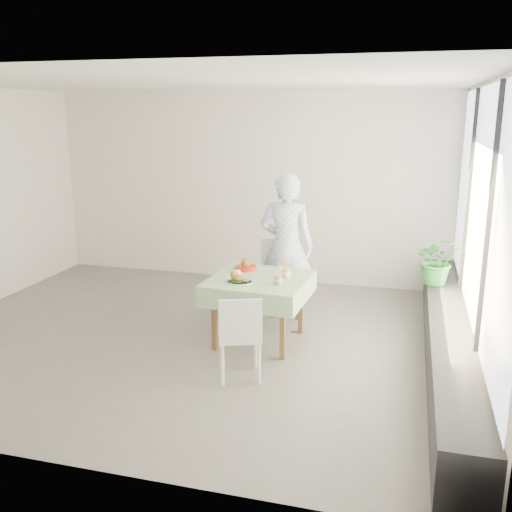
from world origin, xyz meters
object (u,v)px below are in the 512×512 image
(diner, at_px, (286,247))
(juice_cup_orange, at_px, (286,272))
(cafe_table, at_px, (259,302))
(chair_near, at_px, (240,352))
(chair_far, at_px, (274,295))
(main_dish, at_px, (238,278))
(potted_plant, at_px, (438,260))

(diner, height_order, juice_cup_orange, diner)
(cafe_table, height_order, juice_cup_orange, juice_cup_orange)
(chair_near, bearing_deg, juice_cup_orange, 76.08)
(chair_far, height_order, chair_near, chair_far)
(cafe_table, bearing_deg, juice_cup_orange, 10.80)
(chair_far, xyz_separation_m, juice_cup_orange, (0.31, -0.70, 0.51))
(chair_far, height_order, diner, diner)
(diner, height_order, main_dish, diner)
(chair_far, relative_size, diner, 0.53)
(chair_far, xyz_separation_m, main_dish, (-0.15, -0.99, 0.49))
(potted_plant, bearing_deg, cafe_table, -150.33)
(main_dish, bearing_deg, diner, 74.94)
(cafe_table, height_order, chair_far, chair_far)
(diner, xyz_separation_m, potted_plant, (1.78, 0.25, -0.11))
(chair_near, relative_size, main_dish, 3.07)
(chair_near, bearing_deg, cafe_table, 93.11)
(cafe_table, distance_m, diner, 0.95)
(cafe_table, xyz_separation_m, chair_far, (-0.02, 0.76, -0.16))
(chair_near, xyz_separation_m, potted_plant, (1.85, 1.99, 0.53))
(chair_near, distance_m, potted_plant, 2.77)
(diner, bearing_deg, juice_cup_orange, 100.12)
(diner, relative_size, main_dish, 6.56)
(potted_plant, bearing_deg, juice_cup_orange, -147.48)
(diner, bearing_deg, chair_far, 27.28)
(diner, bearing_deg, cafe_table, 79.69)
(cafe_table, relative_size, diner, 0.61)
(potted_plant, bearing_deg, chair_far, -170.35)
(juice_cup_orange, bearing_deg, diner, 102.23)
(chair_near, distance_m, juice_cup_orange, 1.14)
(main_dish, relative_size, juice_cup_orange, 0.93)
(main_dish, distance_m, potted_plant, 2.45)
(cafe_table, bearing_deg, main_dish, -125.56)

